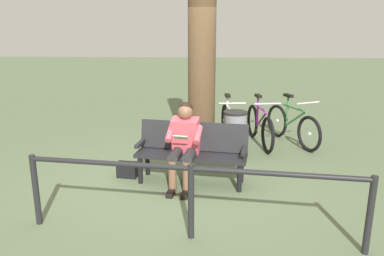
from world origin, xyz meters
name	(u,v)px	position (x,y,z in m)	size (l,w,h in m)	color
ground_plane	(172,182)	(0.00, 0.00, 0.00)	(40.00, 40.00, 0.00)	#566647
bench	(192,148)	(-0.30, -0.07, 0.51)	(1.66, 0.72, 0.87)	black
person_reading	(184,141)	(-0.19, 0.08, 0.66)	(0.53, 0.81, 1.20)	#D84C59
handbag	(127,170)	(0.69, -0.15, 0.12)	(0.30, 0.14, 0.24)	black
tree_trunk	(202,42)	(-0.41, -1.02, 1.98)	(0.45, 0.45, 3.95)	#4C3823
litter_bin	(235,137)	(-0.97, -0.92, 0.43)	(0.40, 0.40, 0.86)	slate
bicycle_black	(292,125)	(-2.13, -1.96, 0.36)	(0.77, 1.55, 0.94)	black
bicycle_red	(260,126)	(-1.50, -1.89, 0.36)	(0.48, 1.67, 0.94)	black
bicycle_purple	(228,126)	(-0.91, -1.90, 0.36)	(0.48, 1.68, 0.94)	black
railing_fence	(191,186)	(-0.36, 1.50, 0.61)	(3.66, 0.51, 0.85)	black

